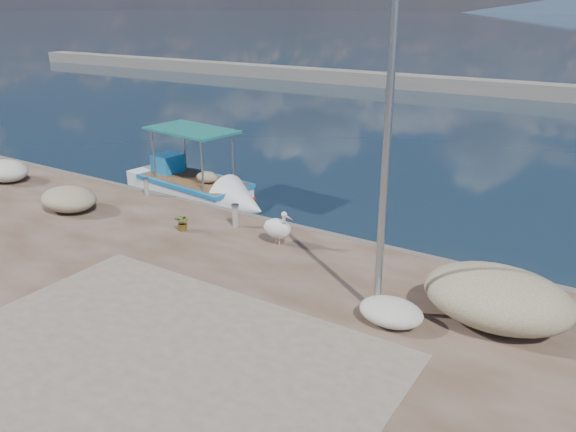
# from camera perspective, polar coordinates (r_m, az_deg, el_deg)

# --- Properties ---
(ground) EXTENTS (1400.00, 1400.00, 0.00)m
(ground) POSITION_cam_1_polar(r_m,az_deg,el_deg) (14.00, -8.51, -9.64)
(ground) COLOR #162635
(ground) RESTS_ON ground
(quay_patch) EXTENTS (9.00, 7.00, 0.01)m
(quay_patch) POSITION_cam_1_polar(r_m,az_deg,el_deg) (11.36, -14.86, -15.07)
(quay_patch) COLOR gray
(quay_patch) RESTS_ON quay
(breakwater) EXTENTS (120.00, 2.20, 7.50)m
(breakwater) POSITION_cam_1_polar(r_m,az_deg,el_deg) (50.06, 23.38, 11.64)
(breakwater) COLOR gray
(breakwater) RESTS_ON ground
(boat_left) EXTENTS (6.54, 2.83, 3.05)m
(boat_left) POSITION_cam_1_polar(r_m,az_deg,el_deg) (22.49, -9.56, 2.82)
(boat_left) COLOR white
(boat_left) RESTS_ON ground
(pelican) EXTENTS (1.15, 0.73, 1.09)m
(pelican) POSITION_cam_1_polar(r_m,az_deg,el_deg) (16.09, -1.02, -1.22)
(pelican) COLOR tan
(pelican) RESTS_ON quay
(lamp_post) EXTENTS (0.44, 0.96, 7.00)m
(lamp_post) POSITION_cam_1_polar(r_m,az_deg,el_deg) (11.75, 9.88, 4.49)
(lamp_post) COLOR gray
(lamp_post) RESTS_ON quay
(bollard_near) EXTENTS (0.24, 0.24, 0.73)m
(bollard_near) POSITION_cam_1_polar(r_m,az_deg,el_deg) (17.53, -5.38, 0.16)
(bollard_near) COLOR gray
(bollard_near) RESTS_ON quay
(bollard_far) EXTENTS (0.22, 0.22, 0.67)m
(bollard_far) POSITION_cam_1_polar(r_m,az_deg,el_deg) (20.97, -14.22, 2.95)
(bollard_far) COLOR gray
(bollard_far) RESTS_ON quay
(potted_plant) EXTENTS (0.57, 0.52, 0.54)m
(potted_plant) POSITION_cam_1_polar(r_m,az_deg,el_deg) (17.48, -10.60, -0.64)
(potted_plant) COLOR #33722D
(potted_plant) RESTS_ON quay
(net_pile_c) EXTENTS (3.17, 2.26, 1.24)m
(net_pile_c) POSITION_cam_1_polar(r_m,az_deg,el_deg) (12.98, 20.49, -7.75)
(net_pile_c) COLOR #C3B991
(net_pile_c) RESTS_ON quay
(net_pile_d) EXTENTS (1.43, 1.07, 0.54)m
(net_pile_d) POSITION_cam_1_polar(r_m,az_deg,el_deg) (12.54, 10.42, -9.57)
(net_pile_d) COLOR silver
(net_pile_d) RESTS_ON quay
(net_pile_a) EXTENTS (2.02, 1.47, 0.83)m
(net_pile_a) POSITION_cam_1_polar(r_m,az_deg,el_deg) (24.72, -26.77, 4.13)
(net_pile_a) COLOR silver
(net_pile_a) RESTS_ON quay
(net_pile_b) EXTENTS (2.05, 1.59, 0.80)m
(net_pile_b) POSITION_cam_1_polar(r_m,az_deg,el_deg) (20.25, -21.38, 1.62)
(net_pile_b) COLOR #C3B991
(net_pile_b) RESTS_ON quay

